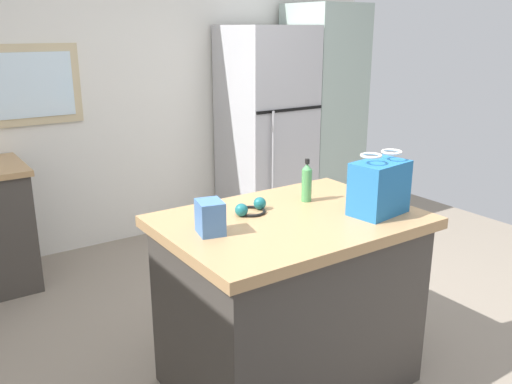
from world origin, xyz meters
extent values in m
plane|color=gray|center=(0.00, 0.00, 0.00)|extent=(6.13, 6.13, 0.00)
cube|color=silver|center=(0.00, 2.28, 1.33)|extent=(5.11, 0.10, 2.66)
cube|color=#CCB78C|center=(-0.71, 2.23, 1.38)|extent=(0.68, 0.04, 0.60)
cube|color=white|center=(-0.71, 2.21, 1.38)|extent=(0.56, 0.02, 0.48)
cube|color=#423D38|center=(-0.12, -0.18, 0.43)|extent=(1.15, 0.80, 0.86)
cube|color=tan|center=(-0.12, -0.18, 0.89)|extent=(1.23, 0.88, 0.05)
cube|color=#B7B7BC|center=(1.17, 1.86, 0.91)|extent=(0.70, 0.69, 1.81)
cube|color=black|center=(1.17, 1.51, 1.12)|extent=(0.69, 0.01, 0.02)
cylinder|color=#B7B7BC|center=(0.98, 1.48, 0.73)|extent=(0.02, 0.02, 0.82)
cube|color=#9EB2A8|center=(1.84, 1.86, 1.00)|extent=(0.59, 0.66, 2.00)
cube|color=#236BAD|center=(0.26, -0.38, 1.05)|extent=(0.30, 0.22, 0.26)
torus|color=white|center=(0.19, -0.38, 1.22)|extent=(0.12, 0.12, 0.01)
torus|color=white|center=(0.33, -0.38, 1.22)|extent=(0.12, 0.12, 0.01)
cube|color=#4775B7|center=(-0.55, -0.15, 0.99)|extent=(0.14, 0.15, 0.15)
cylinder|color=#4C9956|center=(0.10, -0.03, 1.00)|extent=(0.05, 0.05, 0.17)
cone|color=#4C9956|center=(0.10, -0.03, 1.11)|extent=(0.05, 0.05, 0.03)
cylinder|color=black|center=(0.10, -0.03, 1.13)|extent=(0.02, 0.02, 0.02)
torus|color=black|center=(-0.25, -0.02, 0.93)|extent=(0.18, 0.18, 0.01)
sphere|color=#19666B|center=(-0.31, -0.04, 0.95)|extent=(0.06, 0.06, 0.06)
sphere|color=#19666B|center=(-0.18, -0.01, 0.95)|extent=(0.06, 0.06, 0.06)
camera|label=1|loc=(-1.65, -2.13, 1.80)|focal=38.11mm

